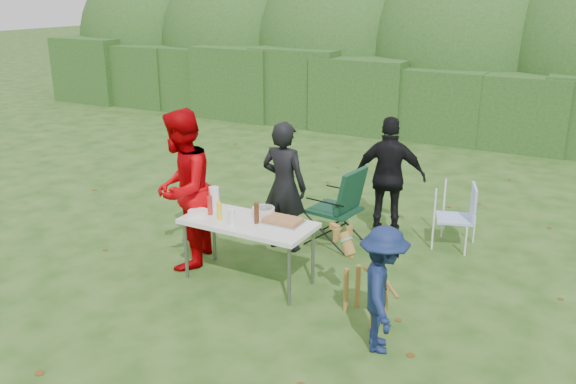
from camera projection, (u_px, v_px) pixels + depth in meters
The scene contains 20 objects.
ground at pixel (240, 277), 7.15m from camera, with size 80.00×80.00×0.00m, color #1E4211.
hedge_row at pixel (435, 100), 13.53m from camera, with size 22.00×1.40×1.70m, color #23471C.
shrub_backdrop at pixel (456, 59), 14.62m from camera, with size 20.00×2.60×3.20m, color #3D6628.
folding_table at pixel (248, 225), 6.85m from camera, with size 1.50×0.70×0.74m.
person_cook at pixel (284, 187), 7.69m from camera, with size 0.61×0.40×1.68m, color black.
person_red_jacket at pixel (182, 189), 7.21m from camera, with size 0.93×0.72×1.91m, color #B30005.
person_black_puffy at pixel (389, 177), 8.16m from camera, with size 0.96×0.40×1.64m, color black.
child at pixel (383, 290), 5.55m from camera, with size 0.79×0.45×1.22m, color #121F48.
dog at pixel (366, 281), 6.13m from camera, with size 0.88×0.35×0.84m, color olive, non-canonical shape.
camping_chair at pixel (334, 205), 7.94m from camera, with size 0.67×0.67×1.07m, color #113724, non-canonical shape.
lawn_chair at pixel (455, 216), 7.87m from camera, with size 0.50×0.50×0.85m, color #4E78E8, non-canonical shape.
food_tray at pixel (283, 222), 6.77m from camera, with size 0.45×0.30×0.02m, color #B7B7BA.
focaccia_bread at pixel (283, 220), 6.76m from camera, with size 0.40×0.26×0.04m, color #A66C3F.
mustard_bottle at pixel (219, 212), 6.82m from camera, with size 0.06×0.06×0.20m, color yellow.
ketchup_bottle at pixel (210, 206), 6.99m from camera, with size 0.06×0.06×0.22m, color #A62620.
beer_bottle at pixel (257, 213), 6.73m from camera, with size 0.06×0.06×0.24m, color #47230F.
paper_towel_roll at pixel (214, 198), 7.19m from camera, with size 0.12×0.12×0.26m, color white.
cup_stack at pixel (232, 217), 6.68m from camera, with size 0.08×0.08×0.18m, color white.
pasta_bowl at pixel (263, 212), 6.97m from camera, with size 0.26×0.26×0.10m, color silver.
plate_stack at pixel (198, 213), 7.01m from camera, with size 0.24×0.24×0.05m, color white.
Camera 1 is at (3.60, -5.39, 3.23)m, focal length 38.00 mm.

